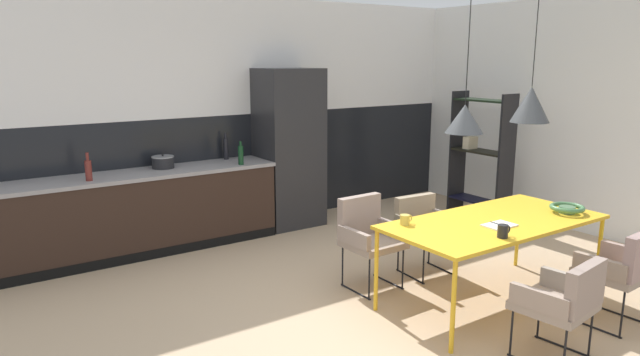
% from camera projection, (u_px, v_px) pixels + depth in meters
% --- Properties ---
extents(ground_plane, '(9.18, 9.18, 0.00)m').
position_uv_depth(ground_plane, '(406.00, 323.00, 4.48)').
color(ground_plane, tan).
extents(back_wall_splashback_dark, '(7.06, 0.12, 1.40)m').
position_uv_depth(back_wall_splashback_dark, '(229.00, 171.00, 6.96)').
color(back_wall_splashback_dark, black).
rests_on(back_wall_splashback_dark, ground).
extents(back_wall_panel_upper, '(7.06, 0.12, 1.40)m').
position_uv_depth(back_wall_panel_upper, '(225.00, 56.00, 6.67)').
color(back_wall_panel_upper, white).
rests_on(back_wall_panel_upper, back_wall_splashback_dark).
extents(kitchen_counter, '(3.67, 0.63, 0.88)m').
position_uv_depth(kitchen_counter, '(109.00, 217.00, 5.87)').
color(kitchen_counter, black).
rests_on(kitchen_counter, ground).
extents(refrigerator_column, '(0.74, 0.60, 1.96)m').
position_uv_depth(refrigerator_column, '(289.00, 148.00, 6.97)').
color(refrigerator_column, '#232326').
rests_on(refrigerator_column, ground).
extents(dining_table, '(1.93, 0.93, 0.74)m').
position_uv_depth(dining_table, '(494.00, 224.00, 4.73)').
color(dining_table, gold).
rests_on(dining_table, ground).
extents(armchair_by_stool, '(0.50, 0.48, 0.83)m').
position_uv_depth(armchair_by_stool, '(367.00, 231.00, 5.13)').
color(armchair_by_stool, gray).
rests_on(armchair_by_stool, ground).
extents(armchair_head_of_table, '(0.54, 0.53, 0.74)m').
position_uv_depth(armchair_head_of_table, '(565.00, 297.00, 3.82)').
color(armchair_head_of_table, gray).
rests_on(armchair_head_of_table, ground).
extents(armchair_facing_counter, '(0.52, 0.50, 0.75)m').
position_uv_depth(armchair_facing_counter, '(423.00, 223.00, 5.47)').
color(armchair_facing_counter, gray).
rests_on(armchair_facing_counter, ground).
extents(armchair_far_side, '(0.51, 0.50, 0.80)m').
position_uv_depth(armchair_far_side, '(624.00, 264.00, 4.33)').
color(armchair_far_side, gray).
rests_on(armchair_far_side, ground).
extents(fruit_bowl, '(0.30, 0.30, 0.07)m').
position_uv_depth(fruit_bowl, '(567.00, 208.00, 4.93)').
color(fruit_bowl, '#4C704C').
rests_on(fruit_bowl, dining_table).
extents(open_book, '(0.26, 0.18, 0.02)m').
position_uv_depth(open_book, '(499.00, 225.00, 4.55)').
color(open_book, white).
rests_on(open_book, dining_table).
extents(mug_white_ceramic, '(0.13, 0.08, 0.10)m').
position_uv_depth(mug_white_ceramic, '(503.00, 231.00, 4.25)').
color(mug_white_ceramic, black).
rests_on(mug_white_ceramic, dining_table).
extents(mug_wide_latte, '(0.12, 0.08, 0.08)m').
position_uv_depth(mug_wide_latte, '(405.00, 220.00, 4.58)').
color(mug_wide_latte, gold).
rests_on(mug_wide_latte, dining_table).
extents(cooking_pot, '(0.24, 0.24, 0.16)m').
position_uv_depth(cooking_pot, '(163.00, 162.00, 6.19)').
color(cooking_pot, black).
rests_on(cooking_pot, kitchen_counter).
extents(bottle_vinegar_dark, '(0.07, 0.07, 0.28)m').
position_uv_depth(bottle_vinegar_dark, '(88.00, 170.00, 5.54)').
color(bottle_vinegar_dark, maroon).
rests_on(bottle_vinegar_dark, kitchen_counter).
extents(bottle_oil_tall, '(0.06, 0.06, 0.27)m').
position_uv_depth(bottle_oil_tall, '(241.00, 155.00, 6.39)').
color(bottle_oil_tall, '#0F3319').
rests_on(bottle_oil_tall, kitchen_counter).
extents(bottle_spice_small, '(0.06, 0.06, 0.32)m').
position_uv_depth(bottle_spice_small, '(226.00, 148.00, 6.71)').
color(bottle_spice_small, black).
rests_on(bottle_spice_small, kitchen_counter).
extents(open_shelf_unit, '(0.30, 0.82, 1.66)m').
position_uv_depth(open_shelf_unit, '(480.00, 154.00, 7.21)').
color(open_shelf_unit, black).
rests_on(open_shelf_unit, ground).
extents(pendant_lamp_over_table_near, '(0.30, 0.30, 1.25)m').
position_uv_depth(pendant_lamp_over_table_near, '(465.00, 119.00, 4.36)').
color(pendant_lamp_over_table_near, black).
extents(pendant_lamp_over_table_far, '(0.32, 0.32, 1.21)m').
position_uv_depth(pendant_lamp_over_table_far, '(531.00, 104.00, 4.74)').
color(pendant_lamp_over_table_far, black).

